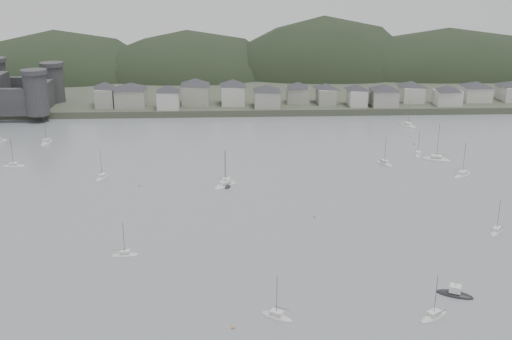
{
  "coord_description": "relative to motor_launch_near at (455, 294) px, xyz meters",
  "views": [
    {
      "loc": [
        -8.37,
        -101.73,
        64.7
      ],
      "look_at": [
        0.0,
        75.0,
        6.0
      ],
      "focal_mm": 42.84,
      "sensor_mm": 36.0,
      "label": 1
    }
  ],
  "objects": [
    {
      "name": "waterfront_town",
      "position": [
        12.32,
        174.93,
        8.37
      ],
      "size": [
        451.48,
        28.46,
        12.92
      ],
      "color": "gray",
      "rests_on": "far_shore_land"
    },
    {
      "name": "forested_ridge",
      "position": [
        -33.43,
        260.99,
        -11.58
      ],
      "size": [
        851.55,
        103.94,
        102.57
      ],
      "color": "black",
      "rests_on": "ground"
    },
    {
      "name": "ground",
      "position": [
        -38.26,
        -8.41,
        -0.29
      ],
      "size": [
        900.0,
        900.0,
        0.0
      ],
      "primitive_type": "plane",
      "color": "slate",
      "rests_on": "ground"
    },
    {
      "name": "far_shore_land",
      "position": [
        -38.26,
        286.59,
        1.21
      ],
      "size": [
        900.0,
        250.0,
        3.0
      ],
      "primitive_type": "cube",
      "color": "#383D2D",
      "rests_on": "ground"
    },
    {
      "name": "moored_fleet",
      "position": [
        -46.72,
        57.94,
        -0.12
      ],
      "size": [
        222.57,
        177.74,
        14.04
      ],
      "color": "beige",
      "rests_on": "ground"
    },
    {
      "name": "motor_launch_near",
      "position": [
        0.0,
        0.0,
        0.0
      ],
      "size": [
        8.04,
        5.9,
        3.83
      ],
      "rotation": [
        0.0,
        0.0,
        1.1
      ],
      "color": "black",
      "rests_on": "ground"
    },
    {
      "name": "mooring_buoys",
      "position": [
        -29.36,
        47.98,
        -0.14
      ],
      "size": [
        181.61,
        124.15,
        0.7
      ],
      "color": "#B4783C",
      "rests_on": "ground"
    },
    {
      "name": "motor_launch_far",
      "position": [
        -47.31,
        70.26,
        0.0
      ],
      "size": [
        2.78,
        7.63,
        3.83
      ],
      "rotation": [
        0.0,
        0.0,
        3.15
      ],
      "color": "black",
      "rests_on": "ground"
    }
  ]
}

